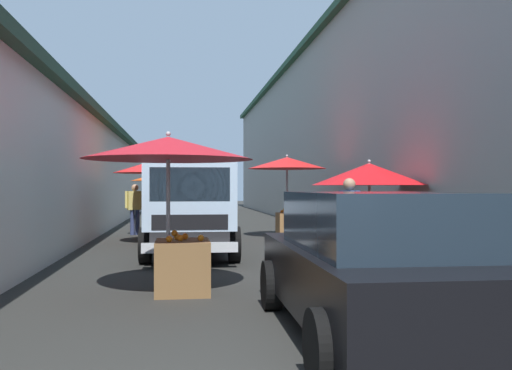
% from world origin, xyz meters
% --- Properties ---
extents(ground, '(90.00, 90.00, 0.00)m').
position_xyz_m(ground, '(13.50, 0.00, 0.00)').
color(ground, '#282826').
extents(building_right_concrete, '(49.80, 7.50, 7.24)m').
position_xyz_m(building_right_concrete, '(15.75, -7.20, 3.63)').
color(building_right_concrete, gray).
rests_on(building_right_concrete, ground).
extents(fruit_stall_far_left, '(2.54, 2.54, 2.15)m').
position_xyz_m(fruit_stall_far_left, '(14.38, 1.47, 1.68)').
color(fruit_stall_far_left, '#9E9EA3').
rests_on(fruit_stall_far_left, ground).
extents(fruit_stall_mid_lane, '(2.16, 2.16, 2.30)m').
position_xyz_m(fruit_stall_mid_lane, '(12.17, 1.85, 1.68)').
color(fruit_stall_mid_lane, '#9E9EA3').
rests_on(fruit_stall_mid_lane, ground).
extents(fruit_stall_near_left, '(2.32, 2.32, 2.47)m').
position_xyz_m(fruit_stall_near_left, '(13.41, -1.93, 1.91)').
color(fruit_stall_near_left, '#9E9EA3').
rests_on(fruit_stall_near_left, ground).
extents(fruit_stall_far_right, '(2.39, 2.39, 2.29)m').
position_xyz_m(fruit_stall_far_right, '(5.24, 1.34, 1.69)').
color(fruit_stall_far_right, '#9E9EA3').
rests_on(fruit_stall_far_right, ground).
extents(fruit_stall_near_right, '(2.42, 2.42, 2.09)m').
position_xyz_m(fruit_stall_near_right, '(8.51, -2.74, 1.62)').
color(fruit_stall_near_right, '#9E9EA3').
rests_on(fruit_stall_near_right, ground).
extents(hatchback_car, '(3.94, 1.98, 1.45)m').
position_xyz_m(hatchback_car, '(2.69, -0.74, 0.74)').
color(hatchback_car, black).
rests_on(hatchback_car, ground).
extents(delivery_truck, '(4.95, 2.05, 2.08)m').
position_xyz_m(delivery_truck, '(9.00, 1.01, 1.04)').
color(delivery_truck, black).
rests_on(delivery_truck, ground).
extents(vendor_by_crates, '(0.36, 0.60, 1.60)m').
position_xyz_m(vendor_by_crates, '(15.08, 2.65, 0.92)').
color(vendor_by_crates, navy).
rests_on(vendor_by_crates, ground).
extents(vendor_in_shade, '(0.65, 0.28, 1.67)m').
position_xyz_m(vendor_in_shade, '(7.17, -1.87, 0.97)').
color(vendor_in_shade, '#232328').
rests_on(vendor_in_shade, ground).
extents(parked_scooter, '(1.65, 0.65, 1.14)m').
position_xyz_m(parked_scooter, '(14.65, -2.57, 0.45)').
color(parked_scooter, black).
rests_on(parked_scooter, ground).
extents(plastic_stool, '(0.30, 0.30, 0.43)m').
position_xyz_m(plastic_stool, '(11.38, -2.20, 0.33)').
color(plastic_stool, '#194CB2').
rests_on(plastic_stool, ground).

